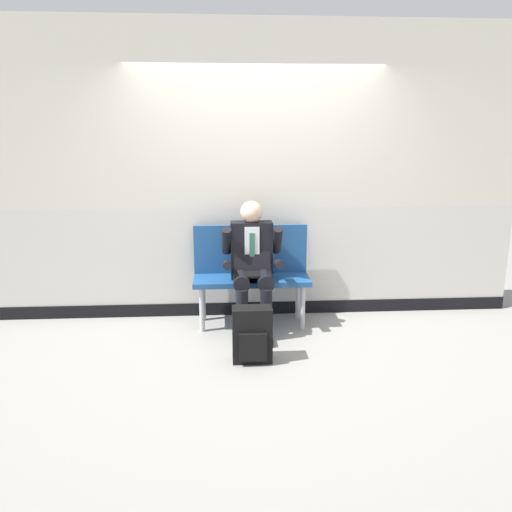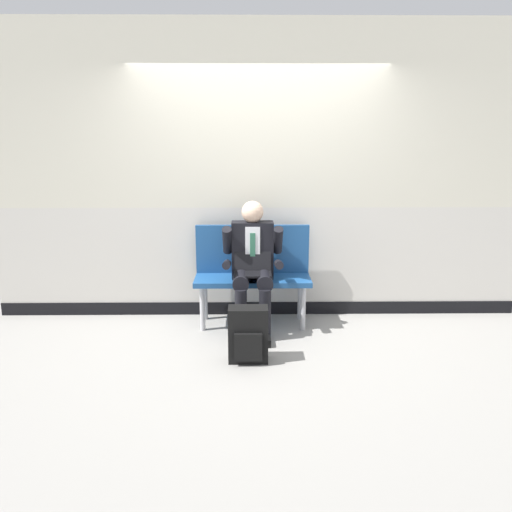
# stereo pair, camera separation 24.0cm
# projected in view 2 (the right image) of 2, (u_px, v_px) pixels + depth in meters

# --- Properties ---
(ground_plane) EXTENTS (18.00, 18.00, 0.00)m
(ground_plane) POSITION_uv_depth(u_px,v_px,m) (259.00, 333.00, 4.85)
(ground_plane) COLOR gray
(station_wall) EXTENTS (5.38, 0.14, 2.92)m
(station_wall) POSITION_uv_depth(u_px,v_px,m) (258.00, 175.00, 5.07)
(station_wall) COLOR beige
(station_wall) RESTS_ON ground
(bench_with_person) EXTENTS (1.13, 0.42, 0.97)m
(bench_with_person) POSITION_uv_depth(u_px,v_px,m) (253.00, 268.00, 5.01)
(bench_with_person) COLOR navy
(bench_with_person) RESTS_ON ground
(person_seated) EXTENTS (0.57, 0.70, 1.24)m
(person_seated) POSITION_uv_depth(u_px,v_px,m) (253.00, 263.00, 4.79)
(person_seated) COLOR black
(person_seated) RESTS_ON ground
(backpack) EXTENTS (0.33, 0.21, 0.47)m
(backpack) POSITION_uv_depth(u_px,v_px,m) (248.00, 335.00, 4.20)
(backpack) COLOR black
(backpack) RESTS_ON ground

